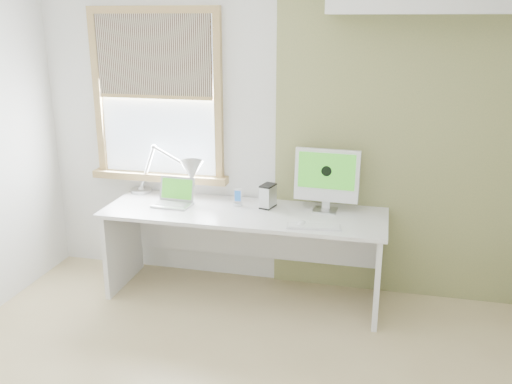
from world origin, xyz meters
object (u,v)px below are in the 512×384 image
(desk_lamp, at_px, (182,172))
(imac, at_px, (327,177))
(external_drive, at_px, (268,196))
(laptop, at_px, (174,198))
(desk, at_px, (246,232))

(desk_lamp, distance_m, imac, 1.19)
(external_drive, distance_m, imac, 0.49)
(desk_lamp, xyz_separation_m, imac, (1.19, -0.02, 0.05))
(desk_lamp, bearing_deg, external_drive, -3.95)
(laptop, height_order, external_drive, laptop)
(desk_lamp, relative_size, imac, 1.48)
(laptop, xyz_separation_m, external_drive, (0.75, 0.09, 0.04))
(imac, bearing_deg, desk_lamp, 179.16)
(laptop, bearing_deg, imac, 5.98)
(imac, bearing_deg, external_drive, -175.81)
(laptop, bearing_deg, external_drive, 7.05)
(external_drive, bearing_deg, laptop, -172.95)
(desk, bearing_deg, imac, 9.98)
(desk, height_order, desk_lamp, desk_lamp)
(desk_lamp, height_order, laptop, desk_lamp)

